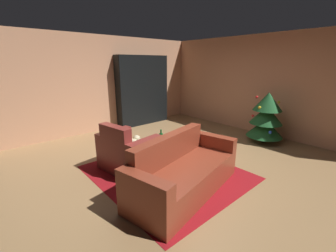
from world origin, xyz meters
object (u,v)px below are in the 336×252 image
coffee_table (166,151)px  armchair_red (128,154)px  bookshelf_unit (145,90)px  couch_red (183,172)px  book_stack_on_table (168,144)px  bottle_on_table (161,139)px  decorated_tree (266,117)px

coffee_table → armchair_red: bearing=-134.0°
bookshelf_unit → couch_red: (3.60, -1.90, -0.79)m
book_stack_on_table → bottle_on_table: 0.17m
book_stack_on_table → decorated_tree: (0.48, 2.78, 0.15)m
coffee_table → bottle_on_table: bottle_on_table is taller
couch_red → coffee_table: 0.71m
armchair_red → coffee_table: 0.70m
armchair_red → book_stack_on_table: armchair_red is taller
couch_red → book_stack_on_table: size_ratio=9.49×
bookshelf_unit → couch_red: bearing=-27.8°
couch_red → bottle_on_table: (-0.84, 0.25, 0.26)m
bookshelf_unit → bottle_on_table: (2.76, -1.64, -0.53)m
armchair_red → decorated_tree: 3.49m
couch_red → coffee_table: bearing=161.8°
bottle_on_table → decorated_tree: decorated_tree is taller
couch_red → decorated_tree: size_ratio=1.73×
book_stack_on_table → coffee_table: bearing=-71.8°
armchair_red → coffee_table: (0.48, 0.50, 0.07)m
bookshelf_unit → decorated_tree: bearing=18.9°
bookshelf_unit → book_stack_on_table: bookshelf_unit is taller
coffee_table → bottle_on_table: 0.24m
armchair_red → book_stack_on_table: bearing=50.5°
bottle_on_table → decorated_tree: size_ratio=0.24×
couch_red → coffee_table: couch_red is taller
armchair_red → bottle_on_table: (0.31, 0.54, 0.24)m
coffee_table → book_stack_on_table: size_ratio=2.89×
couch_red → bottle_on_table: couch_red is taller
couch_red → book_stack_on_table: (-0.69, 0.28, 0.19)m
armchair_red → coffee_table: size_ratio=1.71×
coffee_table → decorated_tree: (0.46, 2.84, 0.25)m
armchair_red → bottle_on_table: size_ratio=3.69×
bookshelf_unit → bottle_on_table: bearing=-30.7°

